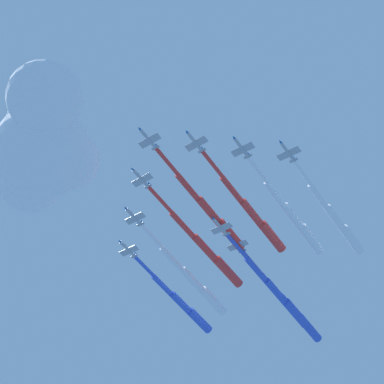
{
  "coord_description": "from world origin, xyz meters",
  "views": [
    {
      "loc": [
        -94.36,
        36.5,
        -8.68
      ],
      "look_at": [
        0.0,
        0.0,
        162.58
      ],
      "focal_mm": 52.47,
      "sensor_mm": 36.0,
      "label": 1
    }
  ],
  "objects_px": {
    "jet_trail_starboard": "(291,308)",
    "jet_starboard_outer": "(182,304)",
    "jet_port_inner": "(254,215)",
    "jet_starboard_inner": "(207,250)",
    "jet_port_mid": "(294,218)",
    "jet_port_outer": "(336,219)",
    "jet_lead": "(211,213)",
    "jet_starboard_mid": "(194,281)",
    "jet_trail_port": "(278,293)"
  },
  "relations": [
    {
      "from": "jet_port_mid",
      "to": "jet_trail_port",
      "type": "height_order",
      "value": "jet_port_mid"
    },
    {
      "from": "jet_starboard_inner",
      "to": "jet_trail_starboard",
      "type": "bearing_deg",
      "value": -72.06
    },
    {
      "from": "jet_port_inner",
      "to": "jet_starboard_inner",
      "type": "xyz_separation_m",
      "value": [
        20.89,
        9.99,
        -0.43
      ]
    },
    {
      "from": "jet_port_outer",
      "to": "jet_starboard_outer",
      "type": "xyz_separation_m",
      "value": [
        59.6,
        38.16,
        0.92
      ]
    },
    {
      "from": "jet_starboard_mid",
      "to": "jet_starboard_outer",
      "type": "relative_size",
      "value": 1.08
    },
    {
      "from": "jet_starboard_mid",
      "to": "jet_port_outer",
      "type": "distance_m",
      "value": 59.77
    },
    {
      "from": "jet_starboard_inner",
      "to": "jet_starboard_outer",
      "type": "xyz_separation_m",
      "value": [
        28.87,
        -0.54,
        0.22
      ]
    },
    {
      "from": "jet_starboard_outer",
      "to": "jet_starboard_mid",
      "type": "bearing_deg",
      "value": -179.76
    },
    {
      "from": "jet_starboard_inner",
      "to": "jet_trail_port",
      "type": "relative_size",
      "value": 1.01
    },
    {
      "from": "jet_starboard_inner",
      "to": "jet_port_mid",
      "type": "bearing_deg",
      "value": -136.89
    },
    {
      "from": "jet_port_inner",
      "to": "jet_port_mid",
      "type": "xyz_separation_m",
      "value": [
        -4.82,
        -14.07,
        -1.25
      ]
    },
    {
      "from": "jet_lead",
      "to": "jet_trail_starboard",
      "type": "bearing_deg",
      "value": -57.49
    },
    {
      "from": "jet_lead",
      "to": "jet_port_inner",
      "type": "distance_m",
      "value": 15.94
    },
    {
      "from": "jet_port_inner",
      "to": "jet_trail_starboard",
      "type": "distance_m",
      "value": 47.25
    },
    {
      "from": "jet_starboard_outer",
      "to": "jet_starboard_inner",
      "type": "bearing_deg",
      "value": 178.92
    },
    {
      "from": "jet_lead",
      "to": "jet_port_mid",
      "type": "relative_size",
      "value": 1.04
    },
    {
      "from": "jet_port_inner",
      "to": "jet_trail_starboard",
      "type": "bearing_deg",
      "value": -42.98
    },
    {
      "from": "jet_starboard_mid",
      "to": "jet_port_outer",
      "type": "xyz_separation_m",
      "value": [
        -46.05,
        -38.11,
        0.26
      ]
    },
    {
      "from": "jet_port_inner",
      "to": "jet_starboard_outer",
      "type": "distance_m",
      "value": 50.64
    },
    {
      "from": "jet_starboard_inner",
      "to": "jet_port_mid",
      "type": "relative_size",
      "value": 1.12
    },
    {
      "from": "jet_port_inner",
      "to": "jet_starboard_inner",
      "type": "height_order",
      "value": "jet_port_inner"
    },
    {
      "from": "jet_port_inner",
      "to": "jet_starboard_inner",
      "type": "distance_m",
      "value": 23.15
    },
    {
      "from": "jet_port_mid",
      "to": "jet_port_outer",
      "type": "relative_size",
      "value": 1.02
    },
    {
      "from": "jet_port_outer",
      "to": "jet_trail_port",
      "type": "xyz_separation_m",
      "value": [
        38.33,
        5.7,
        -2.07
      ]
    },
    {
      "from": "jet_lead",
      "to": "jet_starboard_outer",
      "type": "distance_m",
      "value": 45.88
    },
    {
      "from": "jet_starboard_inner",
      "to": "jet_port_outer",
      "type": "bearing_deg",
      "value": -128.45
    },
    {
      "from": "jet_starboard_inner",
      "to": "jet_trail_starboard",
      "type": "xyz_separation_m",
      "value": [
        13.65,
        -42.17,
        -1.55
      ]
    },
    {
      "from": "jet_port_mid",
      "to": "jet_port_outer",
      "type": "distance_m",
      "value": 15.48
    },
    {
      "from": "jet_trail_port",
      "to": "jet_trail_starboard",
      "type": "xyz_separation_m",
      "value": [
        6.06,
        -9.16,
        1.22
      ]
    },
    {
      "from": "jet_lead",
      "to": "jet_port_inner",
      "type": "bearing_deg",
      "value": -105.52
    },
    {
      "from": "jet_port_mid",
      "to": "jet_trail_starboard",
      "type": "distance_m",
      "value": 43.33
    },
    {
      "from": "jet_starboard_inner",
      "to": "jet_port_outer",
      "type": "xyz_separation_m",
      "value": [
        -30.73,
        -38.7,
        -0.7
      ]
    },
    {
      "from": "jet_port_outer",
      "to": "jet_starboard_mid",
      "type": "bearing_deg",
      "value": 39.61
    },
    {
      "from": "jet_trail_starboard",
      "to": "jet_trail_port",
      "type": "bearing_deg",
      "value": 123.46
    },
    {
      "from": "jet_starboard_inner",
      "to": "jet_starboard_mid",
      "type": "relative_size",
      "value": 1.06
    },
    {
      "from": "jet_lead",
      "to": "jet_starboard_outer",
      "type": "bearing_deg",
      "value": -7.37
    },
    {
      "from": "jet_port_mid",
      "to": "jet_port_outer",
      "type": "xyz_separation_m",
      "value": [
        -5.03,
        -14.64,
        0.12
      ]
    },
    {
      "from": "jet_port_outer",
      "to": "jet_trail_starboard",
      "type": "distance_m",
      "value": 44.53
    },
    {
      "from": "jet_port_outer",
      "to": "jet_trail_starboard",
      "type": "bearing_deg",
      "value": -4.46
    },
    {
      "from": "jet_trail_starboard",
      "to": "jet_starboard_outer",
      "type": "bearing_deg",
      "value": 69.92
    },
    {
      "from": "jet_trail_starboard",
      "to": "jet_starboard_mid",
      "type": "bearing_deg",
      "value": 87.71
    },
    {
      "from": "jet_trail_port",
      "to": "jet_starboard_mid",
      "type": "bearing_deg",
      "value": 76.6
    },
    {
      "from": "jet_starboard_inner",
      "to": "jet_port_outer",
      "type": "relative_size",
      "value": 1.14
    },
    {
      "from": "jet_port_mid",
      "to": "jet_starboard_mid",
      "type": "bearing_deg",
      "value": 29.77
    },
    {
      "from": "jet_port_inner",
      "to": "jet_starboard_mid",
      "type": "bearing_deg",
      "value": 14.54
    },
    {
      "from": "jet_port_mid",
      "to": "jet_starboard_mid",
      "type": "height_order",
      "value": "jet_port_mid"
    },
    {
      "from": "jet_starboard_outer",
      "to": "jet_trail_starboard",
      "type": "xyz_separation_m",
      "value": [
        -15.22,
        -41.62,
        -1.77
      ]
    },
    {
      "from": "jet_starboard_mid",
      "to": "jet_starboard_outer",
      "type": "bearing_deg",
      "value": 0.24
    },
    {
      "from": "jet_lead",
      "to": "jet_trail_starboard",
      "type": "distance_m",
      "value": 56.35
    },
    {
      "from": "jet_starboard_mid",
      "to": "jet_trail_starboard",
      "type": "height_order",
      "value": "jet_starboard_mid"
    }
  ]
}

